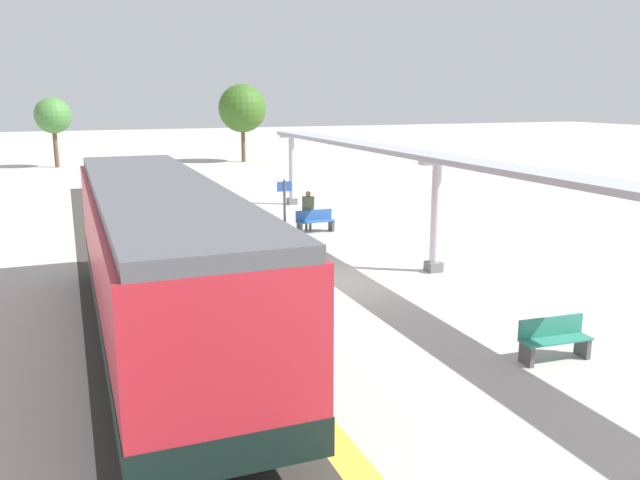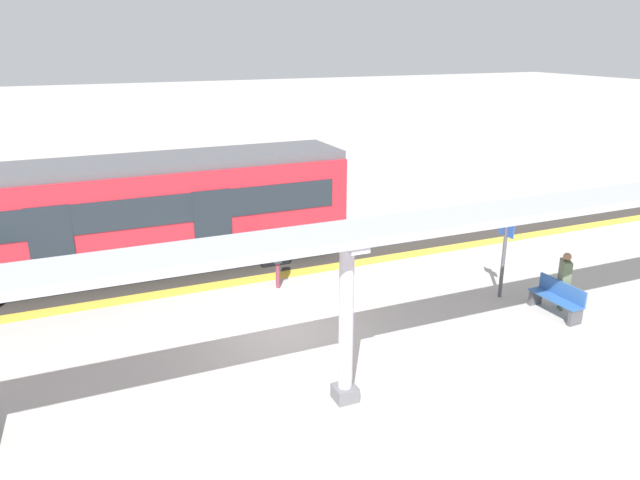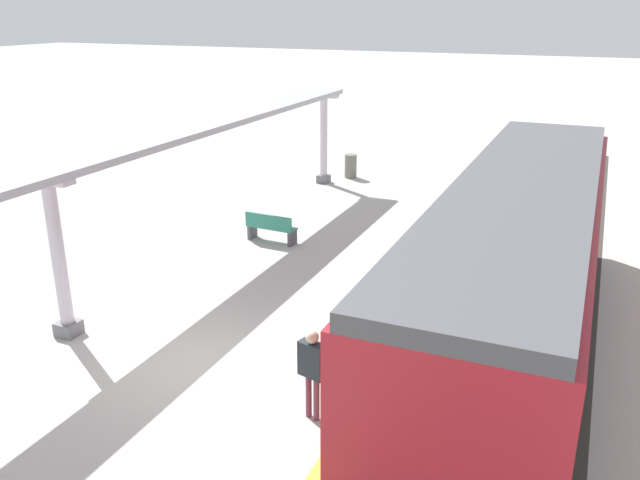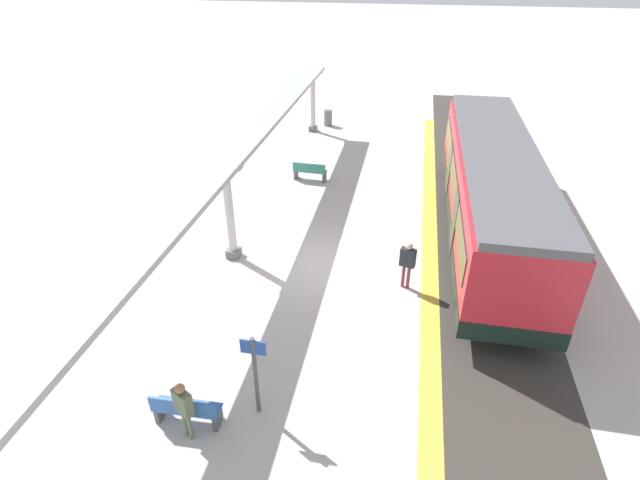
{
  "view_description": "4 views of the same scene",
  "coord_description": "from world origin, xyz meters",
  "px_view_note": "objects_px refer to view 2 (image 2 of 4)",
  "views": [
    {
      "loc": [
        -6.9,
        -16.37,
        5.25
      ],
      "look_at": [
        -0.55,
        -0.1,
        1.32
      ],
      "focal_mm": 36.37,
      "sensor_mm": 36.0,
      "label": 1
    },
    {
      "loc": [
        12.26,
        -4.36,
        6.79
      ],
      "look_at": [
        -1.81,
        1.71,
        1.54
      ],
      "focal_mm": 33.22,
      "sensor_mm": 36.0,
      "label": 2
    },
    {
      "loc": [
        -6.38,
        9.17,
        6.45
      ],
      "look_at": [
        -1.25,
        -2.73,
        1.8
      ],
      "focal_mm": 36.76,
      "sensor_mm": 36.0,
      "label": 3
    },
    {
      "loc": [
        -2.31,
        13.24,
        9.1
      ],
      "look_at": [
        -0.14,
        1.9,
        2.12
      ],
      "focal_mm": 27.23,
      "sensor_mm": 36.0,
      "label": 4
    }
  ],
  "objects_px": {
    "train_near_carriage": "(130,216)",
    "canopy_pillar_second": "(346,322)",
    "platform_info_sign": "(504,251)",
    "passenger_waiting_near_edge": "(277,254)",
    "passenger_by_the_benches": "(565,274)",
    "bench_near_end": "(558,298)"
  },
  "relations": [
    {
      "from": "platform_info_sign",
      "to": "bench_near_end",
      "type": "bearing_deg",
      "value": 23.89
    },
    {
      "from": "platform_info_sign",
      "to": "passenger_waiting_near_edge",
      "type": "height_order",
      "value": "platform_info_sign"
    },
    {
      "from": "bench_near_end",
      "to": "passenger_waiting_near_edge",
      "type": "bearing_deg",
      "value": -126.86
    },
    {
      "from": "platform_info_sign",
      "to": "passenger_waiting_near_edge",
      "type": "bearing_deg",
      "value": -119.76
    },
    {
      "from": "bench_near_end",
      "to": "platform_info_sign",
      "type": "bearing_deg",
      "value": -156.11
    },
    {
      "from": "train_near_carriage",
      "to": "canopy_pillar_second",
      "type": "height_order",
      "value": "train_near_carriage"
    },
    {
      "from": "passenger_waiting_near_edge",
      "to": "platform_info_sign",
      "type": "bearing_deg",
      "value": 60.24
    },
    {
      "from": "bench_near_end",
      "to": "passenger_waiting_near_edge",
      "type": "xyz_separation_m",
      "value": [
        -4.53,
        -6.04,
        0.56
      ]
    },
    {
      "from": "passenger_waiting_near_edge",
      "to": "train_near_carriage",
      "type": "bearing_deg",
      "value": -126.15
    },
    {
      "from": "canopy_pillar_second",
      "to": "platform_info_sign",
      "type": "xyz_separation_m",
      "value": [
        -2.74,
        6.06,
        -0.38
      ]
    },
    {
      "from": "train_near_carriage",
      "to": "passenger_by_the_benches",
      "type": "xyz_separation_m",
      "value": [
        7.01,
        9.97,
        -0.84
      ]
    },
    {
      "from": "train_near_carriage",
      "to": "passenger_by_the_benches",
      "type": "distance_m",
      "value": 12.21
    },
    {
      "from": "bench_near_end",
      "to": "canopy_pillar_second",
      "type": "bearing_deg",
      "value": -79.0
    },
    {
      "from": "passenger_by_the_benches",
      "to": "platform_info_sign",
      "type": "bearing_deg",
      "value": -143.6
    },
    {
      "from": "platform_info_sign",
      "to": "passenger_by_the_benches",
      "type": "bearing_deg",
      "value": 36.4
    },
    {
      "from": "bench_near_end",
      "to": "train_near_carriage",
      "type": "bearing_deg",
      "value": -126.59
    },
    {
      "from": "train_near_carriage",
      "to": "passenger_by_the_benches",
      "type": "bearing_deg",
      "value": 54.87
    },
    {
      "from": "train_near_carriage",
      "to": "platform_info_sign",
      "type": "bearing_deg",
      "value": 57.57
    },
    {
      "from": "train_near_carriage",
      "to": "canopy_pillar_second",
      "type": "bearing_deg",
      "value": 19.26
    },
    {
      "from": "passenger_waiting_near_edge",
      "to": "passenger_by_the_benches",
      "type": "relative_size",
      "value": 1.02
    },
    {
      "from": "canopy_pillar_second",
      "to": "passenger_waiting_near_edge",
      "type": "distance_m",
      "value": 5.91
    },
    {
      "from": "platform_info_sign",
      "to": "passenger_waiting_near_edge",
      "type": "xyz_separation_m",
      "value": [
        -3.09,
        -5.4,
        -0.32
      ]
    }
  ]
}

